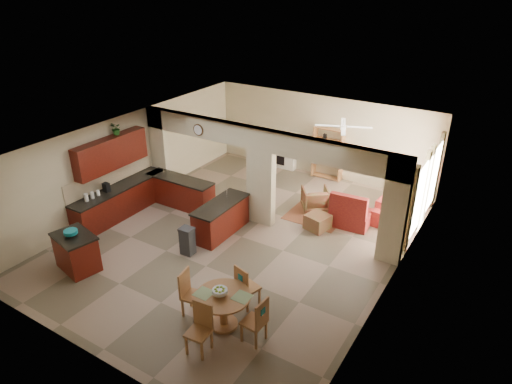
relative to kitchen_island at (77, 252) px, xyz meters
The scene contains 39 objects.
floor 4.19m from the kitchen_island, 51.81° to the left, with size 10.00×10.00×0.00m, color gray.
ceiling 4.77m from the kitchen_island, 51.81° to the left, with size 10.00×10.00×0.00m, color white.
wall_back 8.71m from the kitchen_island, 72.72° to the left, with size 8.00×8.00×0.00m, color beige.
wall_front 3.24m from the kitchen_island, 33.88° to the right, with size 8.00×8.00×0.00m, color beige.
wall_left 3.69m from the kitchen_island, 113.55° to the left, with size 10.00×10.00×0.00m, color beige.
wall_right 7.40m from the kitchen_island, 26.46° to the left, with size 10.00×10.00×0.00m, color beige.
partition_left_pier 4.52m from the kitchen_island, 104.77° to the left, with size 0.60×0.25×2.80m, color beige.
partition_center_pier 5.03m from the kitchen_island, 58.93° to the left, with size 0.80×0.25×2.20m, color beige.
partition_right_pier 7.65m from the kitchen_island, 34.25° to the left, with size 0.60×0.25×2.80m, color beige.
partition_header 5.39m from the kitchen_island, 58.93° to the left, with size 8.00×0.25×0.60m, color beige.
kitchen_counter 3.10m from the kitchen_island, 102.79° to the left, with size 2.52×3.29×1.48m.
upper_cabinets 3.13m from the kitchen_island, 116.75° to the left, with size 0.35×2.40×0.90m, color #400F07.
peninsula 3.73m from the kitchen_island, 58.00° to the left, with size 0.70×1.85×0.91m.
wall_clock 4.61m from the kitchen_island, 82.07° to the left, with size 0.34×0.34×0.03m, color #52371B.
rug 6.58m from the kitchen_island, 54.91° to the left, with size 1.60×1.30×0.01m, color brown.
fireplace 8.16m from the kitchen_island, 83.15° to the left, with size 1.60×0.35×1.20m.
shelving_unit 8.62m from the kitchen_island, 70.13° to the left, with size 1.00×0.32×1.80m, color #9E6F36.
window_a 8.63m from the kitchen_island, 40.41° to the left, with size 0.02×0.90×1.90m, color white.
window_b 9.81m from the kitchen_island, 48.02° to the left, with size 0.02×0.90×1.90m, color white.
glazed_door 9.19m from the kitchen_island, 44.46° to the left, with size 0.02×0.70×2.10m, color white.
drape_a_left 8.22m from the kitchen_island, 37.40° to the left, with size 0.10×0.28×2.30m, color #3C1D18.
drape_a_right 9.00m from the kitchen_island, 43.50° to the left, with size 0.10×0.28×2.30m, color #3C1D18.
drape_b_left 9.35m from the kitchen_island, 45.73° to the left, with size 0.10×0.28×2.30m, color #3C1D18.
drape_b_right 10.24m from the kitchen_island, 50.44° to the left, with size 0.10×0.28×2.30m, color #3C1D18.
ceiling_fan 7.77m from the kitchen_island, 56.99° to the left, with size 1.00×1.00×0.10m, color white.
kitchen_island is the anchor object (origin of this frame).
teal_bowl 0.53m from the kitchen_island, 131.20° to the right, with size 0.32×0.32×0.15m, color #147F8A.
trash_can 2.64m from the kitchen_island, 45.62° to the left, with size 0.32×0.27×0.69m, color #292A2C.
dining_table 4.15m from the kitchen_island, ahead, with size 1.12×1.12×0.76m.
fruit_bowl 4.12m from the kitchen_island, ahead, with size 0.30×0.30×0.16m, color #7BA322.
sofa 9.00m from the kitchen_island, 49.23° to the left, with size 0.94×2.40×0.70m, color maroon.
chaise 7.32m from the kitchen_island, 48.67° to the left, with size 1.05×0.86×0.42m, color maroon.
armchair 6.78m from the kitchen_island, 58.13° to the left, with size 0.75×0.77×0.70m, color maroon.
ottoman 6.31m from the kitchen_island, 49.14° to the left, with size 0.59×0.59×0.43m, color maroon.
plant 3.69m from the kitchen_island, 114.17° to the left, with size 0.33×0.28×0.36m, color #194F15.
chair_north 4.31m from the kitchen_island, 12.76° to the left, with size 0.52×0.52×1.02m.
chair_east 4.97m from the kitchen_island, ahead, with size 0.45×0.45×1.02m.
chair_south 4.18m from the kitchen_island, ahead, with size 0.46×0.46×1.02m.
chair_west 3.32m from the kitchen_island, ahead, with size 0.48×0.48×1.02m.
Camera 1 is at (5.91, -8.79, 6.56)m, focal length 32.00 mm.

